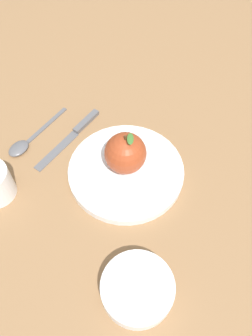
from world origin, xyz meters
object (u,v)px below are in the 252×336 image
object	(u,v)px
dinner_plate	(126,171)
knife	(74,133)
apple	(125,153)
spoon	(25,143)
side_bowl	(137,288)

from	to	relation	value
dinner_plate	knife	size ratio (longest dim) A/B	1.16
apple	spoon	size ratio (longest dim) A/B	0.53
knife	dinner_plate	bearing A→B (deg)	-12.80
dinner_plate	apple	bearing A→B (deg)	128.56
dinner_plate	spoon	size ratio (longest dim) A/B	1.32
dinner_plate	side_bowl	world-z (taller)	side_bowl
dinner_plate	knife	xyz separation A→B (m)	(-0.15, 0.03, -0.01)
knife	spoon	distance (m)	0.11
dinner_plate	knife	world-z (taller)	dinner_plate
side_bowl	spoon	world-z (taller)	side_bowl
side_bowl	knife	size ratio (longest dim) A/B	0.60
dinner_plate	knife	bearing A→B (deg)	167.20
knife	spoon	world-z (taller)	spoon
dinner_plate	apple	distance (m)	0.05
apple	spoon	bearing A→B (deg)	-167.99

